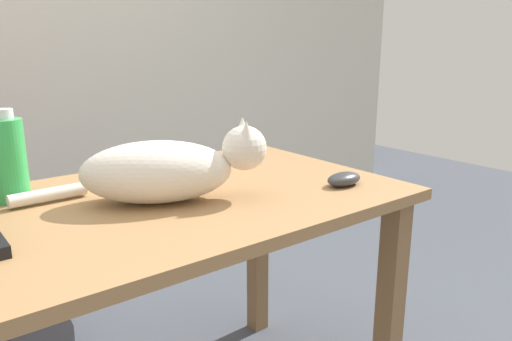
% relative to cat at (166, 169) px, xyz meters
% --- Properties ---
extents(desk, '(1.61, 0.73, 0.73)m').
position_rel_cat_xyz_m(desk, '(-0.20, 0.03, -0.18)').
color(desk, '#9E7247').
rests_on(desk, ground_plane).
extents(cat, '(0.55, 0.34, 0.20)m').
position_rel_cat_xyz_m(cat, '(0.00, 0.00, 0.00)').
color(cat, silver).
rests_on(cat, desk).
extents(computer_mouse, '(0.11, 0.06, 0.04)m').
position_rel_cat_xyz_m(computer_mouse, '(0.44, -0.17, -0.06)').
color(computer_mouse, '#333338').
rests_on(computer_mouse, desk).
extents(water_bottle, '(0.08, 0.08, 0.23)m').
position_rel_cat_xyz_m(water_bottle, '(-0.29, 0.23, 0.02)').
color(water_bottle, green).
rests_on(water_bottle, desk).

